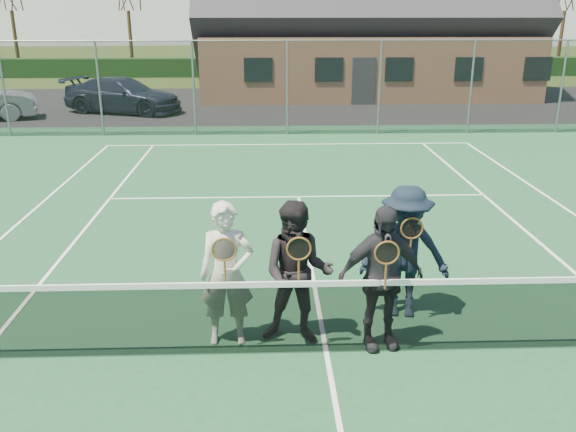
% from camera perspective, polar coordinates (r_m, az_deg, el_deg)
% --- Properties ---
extents(ground, '(220.00, 220.00, 0.00)m').
position_cam_1_polar(ground, '(26.69, -0.57, 10.32)').
color(ground, '#2E4017').
rests_on(ground, ground).
extents(court_surface, '(30.00, 30.00, 0.02)m').
position_cam_1_polar(court_surface, '(7.53, 3.60, -12.68)').
color(court_surface, '#1C4C2B').
rests_on(court_surface, ground).
extents(tarmac_carpark, '(40.00, 12.00, 0.01)m').
position_cam_1_polar(tarmac_carpark, '(26.88, -9.26, 10.15)').
color(tarmac_carpark, black).
rests_on(tarmac_carpark, ground).
extents(hedge_row, '(40.00, 1.20, 1.10)m').
position_cam_1_polar(hedge_row, '(38.54, -1.06, 13.76)').
color(hedge_row, black).
rests_on(hedge_row, ground).
extents(car_c, '(5.11, 3.38, 1.37)m').
position_cam_1_polar(car_c, '(25.51, -15.18, 10.84)').
color(car_c, '#181D30').
rests_on(car_c, ground).
extents(court_markings, '(11.03, 23.83, 0.01)m').
position_cam_1_polar(court_markings, '(7.52, 3.60, -12.58)').
color(court_markings, white).
rests_on(court_markings, court_surface).
extents(tennis_net, '(11.68, 0.08, 1.10)m').
position_cam_1_polar(tennis_net, '(7.27, 3.68, -9.12)').
color(tennis_net, slate).
rests_on(tennis_net, ground).
extents(perimeter_fence, '(30.07, 0.07, 3.02)m').
position_cam_1_polar(perimeter_fence, '(20.04, -0.08, 11.89)').
color(perimeter_fence, slate).
rests_on(perimeter_fence, ground).
extents(clubhouse, '(15.60, 8.20, 7.70)m').
position_cam_1_polar(clubhouse, '(30.74, 7.09, 18.77)').
color(clubhouse, '#9E6B4C').
rests_on(clubhouse, ground).
extents(player_a, '(0.67, 0.51, 1.80)m').
position_cam_1_polar(player_a, '(7.37, -5.75, -5.45)').
color(player_a, beige).
rests_on(player_a, court_surface).
extents(player_b, '(0.97, 0.81, 1.80)m').
position_cam_1_polar(player_b, '(7.36, 0.89, -5.40)').
color(player_b, black).
rests_on(player_b, court_surface).
extents(player_c, '(1.11, 0.60, 1.80)m').
position_cam_1_polar(player_c, '(7.33, 8.67, -5.73)').
color(player_c, '#27272C').
rests_on(player_c, court_surface).
extents(player_d, '(1.26, 0.87, 1.80)m').
position_cam_1_polar(player_d, '(8.13, 10.89, -3.34)').
color(player_d, black).
rests_on(player_d, court_surface).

